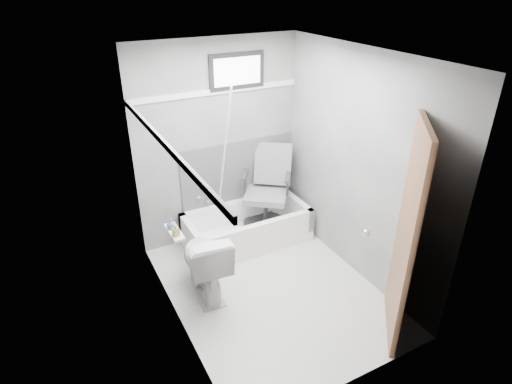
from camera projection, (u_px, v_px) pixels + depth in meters
floor at (271, 289)px, 4.53m from camera, size 2.60×2.60×0.00m
ceiling at (276, 55)px, 3.43m from camera, size 2.60×2.60×0.00m
wall_back at (218, 144)px, 5.00m from camera, size 2.00×0.02×2.40m
wall_front at (366, 263)px, 2.96m from camera, size 2.00×0.02×2.40m
wall_left at (170, 213)px, 3.57m from camera, size 0.02×2.60×2.40m
wall_right at (358, 168)px, 4.39m from camera, size 0.02×2.60×2.40m
bathtub at (247, 227)px, 5.24m from camera, size 1.50×0.70×0.42m
office_chair at (266, 190)px, 5.21m from camera, size 0.83×0.83×1.02m
toilet at (205, 262)px, 4.33m from camera, size 0.51×0.81×0.75m
door at (456, 248)px, 3.47m from camera, size 0.78×0.78×2.00m
window at (237, 71)px, 4.72m from camera, size 0.66×0.04×0.40m
backerboard at (239, 171)px, 5.28m from camera, size 1.50×0.02×0.78m
trim_back at (217, 91)px, 4.71m from camera, size 2.00×0.02×0.06m
trim_left at (164, 143)px, 3.29m from camera, size 0.02×2.60×0.06m
pole at (223, 164)px, 4.86m from camera, size 0.02×0.58×1.88m
shelf at (175, 232)px, 3.87m from camera, size 0.10×0.32×0.02m
soap_bottle_a at (176, 230)px, 3.77m from camera, size 0.06×0.06×0.12m
soap_bottle_b at (171, 224)px, 3.88m from camera, size 0.09×0.09×0.10m
faucet at (206, 198)px, 5.20m from camera, size 0.26×0.10×0.16m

